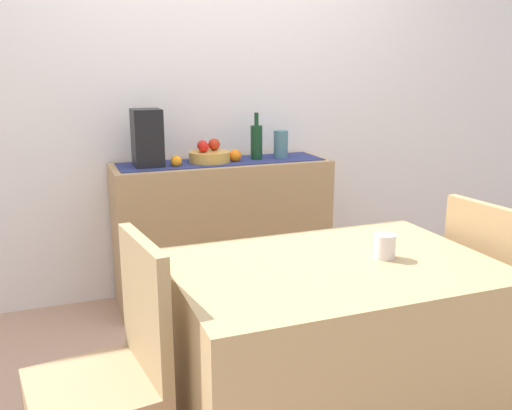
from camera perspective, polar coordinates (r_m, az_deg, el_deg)
ground_plane at (r=2.78m, az=3.14°, el=-16.74°), size 6.40×6.40×0.02m
room_wall_rear at (r=3.50m, az=-4.56°, el=13.04°), size 6.40×0.06×2.70m
sideboard_console at (r=3.39m, az=-3.46°, el=-2.75°), size 1.30×0.42×0.87m
table_runner at (r=3.29m, az=-3.57°, el=4.54°), size 1.22×0.32×0.01m
fruit_bowl at (r=3.26m, az=-4.86°, el=5.04°), size 0.24×0.24×0.06m
apple_center at (r=3.22m, az=-5.50°, el=6.05°), size 0.06×0.06×0.06m
apple_upper at (r=3.29m, az=-5.61°, el=6.21°), size 0.06×0.06×0.06m
apple_left at (r=3.30m, az=-4.39°, el=6.32°), size 0.07×0.07×0.07m
wine_bottle at (r=3.34m, az=0.05°, el=6.62°), size 0.07×0.07×0.29m
coffee_maker at (r=3.16m, az=-11.28°, el=6.85°), size 0.16×0.18×0.33m
ceramic_vase at (r=3.40m, az=2.60°, el=6.32°), size 0.09×0.09×0.17m
orange_loose_near_bowl at (r=3.15m, az=-8.31°, el=4.53°), size 0.07×0.07×0.07m
orange_loose_mid at (r=3.28m, az=-2.18°, el=5.15°), size 0.07×0.07×0.07m
dining_table at (r=2.14m, az=7.78°, el=-15.38°), size 1.14×0.78×0.74m
coffee_cup at (r=2.05m, az=13.29°, el=-4.20°), size 0.08×0.08×0.09m
chair_by_corner at (r=2.65m, az=24.24°, el=-13.01°), size 0.44×0.44×0.90m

